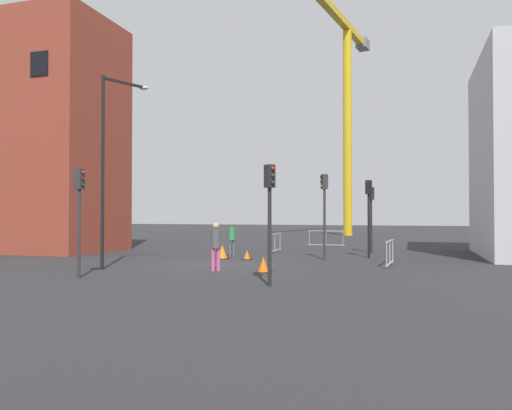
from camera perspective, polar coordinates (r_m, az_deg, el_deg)
ground at (r=21.27m, az=-3.99°, el=-6.97°), size 160.00×160.00×0.00m
brick_building at (r=32.76m, az=-24.01°, el=7.09°), size 9.50×6.07×13.57m
construction_crane at (r=53.19m, az=10.29°, el=12.99°), size 4.44×19.38×22.27m
streetlamp_tall at (r=20.83m, az=-16.55°, el=5.61°), size 1.07×2.01×7.72m
traffic_light_island at (r=15.06m, az=1.59°, el=0.12°), size 0.38×0.36×3.70m
traffic_light_far at (r=18.08m, az=-19.66°, el=0.10°), size 0.38×0.25×3.75m
traffic_light_verge at (r=24.05m, az=7.86°, el=0.29°), size 0.38×0.36×4.11m
traffic_light_median at (r=25.43m, az=12.84°, el=-0.07°), size 0.33×0.39×3.89m
traffic_light_crosswalk at (r=28.56m, az=13.09°, el=-0.41°), size 0.36×0.38×3.70m
pedestrian_walking at (r=19.18m, az=-4.66°, el=-4.34°), size 0.34×0.34×1.86m
pedestrian_waiting at (r=25.84m, az=-2.81°, el=-3.64°), size 0.34×0.34×1.76m
safety_barrier_front at (r=21.74m, az=15.13°, el=-5.32°), size 0.24×2.42×1.08m
safety_barrier_mid_span at (r=28.47m, az=2.19°, el=-4.34°), size 0.12×2.40×1.08m
safety_barrier_left_run at (r=34.18m, az=8.06°, el=-3.78°), size 2.55×0.17×1.08m
traffic_cone_on_verge at (r=24.01m, az=-1.05°, el=-5.79°), size 0.46×0.46×0.46m
traffic_cone_orange at (r=18.73m, az=0.85°, el=-6.94°), size 0.58×0.58×0.59m
traffic_cone_by_barrier at (r=24.53m, az=-3.91°, el=-5.43°), size 0.68×0.68×0.68m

